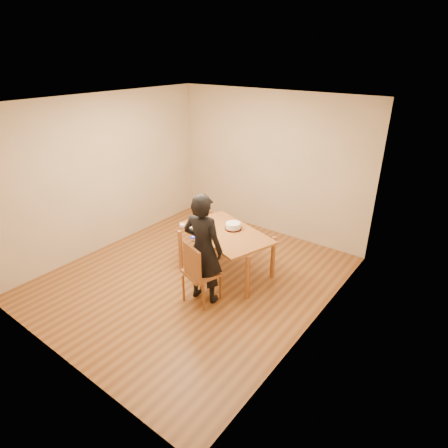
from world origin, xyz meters
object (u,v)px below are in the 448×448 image
Objects in this scene: dining_table at (226,233)px; cake at (233,226)px; cake_plate at (233,228)px; dining_chair at (202,273)px; person at (203,249)px.

cake is (0.03, 0.15, 0.08)m from dining_table.
dining_chair is at bearing -82.79° from cake_plate.
cake is (-0.12, 0.92, 0.36)m from dining_chair.
cake is at bearing 115.95° from dining_chair.
dining_table is 3.28× the size of dining_chair.
cake is at bearing -92.27° from person.
person is at bearing 108.74° from dining_chair.
dining_table is at bearing 119.69° from dining_chair.
person reaches higher than dining_table.
dining_chair is 0.98m from cake_plate.
cake_plate is 0.89m from person.
cake_plate is 0.05m from cake.
dining_chair is 1.00m from cake.
cake_plate is at bearing 95.00° from dining_table.
person reaches higher than cake_plate.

